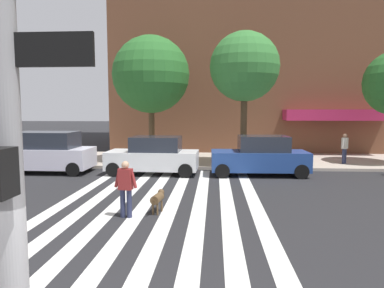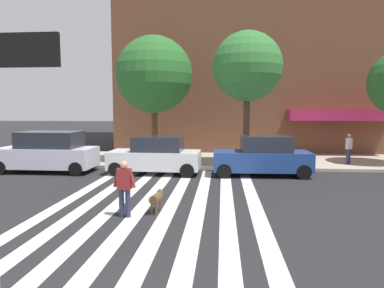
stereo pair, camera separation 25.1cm
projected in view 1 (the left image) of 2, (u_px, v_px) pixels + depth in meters
ground_plane at (169, 212)px, 10.46m from camera, size 160.00×160.00×0.00m
sidewalk_far at (192, 160)px, 20.84m from camera, size 80.00×6.00×0.15m
crosswalk_stripes at (154, 212)px, 10.49m from camera, size 6.75×14.31×0.01m
parked_car_near_curb at (44, 153)px, 16.98m from camera, size 4.73×2.03×2.01m
parked_car_behind_first at (154, 156)px, 16.63m from camera, size 4.38×2.03×1.81m
parked_car_third_in_line at (260, 156)px, 16.30m from camera, size 4.53×1.97×1.87m
street_tree_nearest at (151, 75)px, 19.56m from camera, size 4.36×4.36×7.10m
street_tree_middle at (245, 67)px, 17.99m from camera, size 3.63×3.63×6.99m
pedestrian_dog_walker at (126, 186)px, 9.88m from camera, size 0.71×0.30×1.64m
dog_on_leash at (158, 198)px, 10.40m from camera, size 0.35×0.97×0.65m
pedestrian_bystander at (345, 147)px, 18.83m from camera, size 0.53×0.59×1.64m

